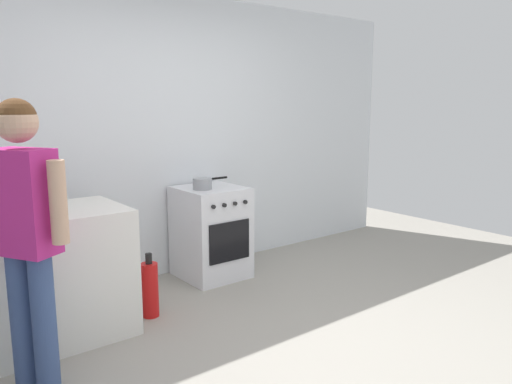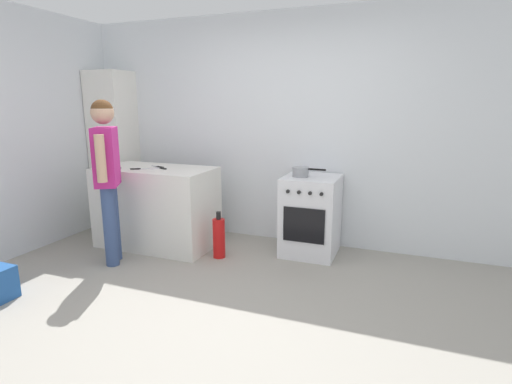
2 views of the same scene
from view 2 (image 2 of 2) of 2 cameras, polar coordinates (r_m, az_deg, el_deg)
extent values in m
plane|color=gray|center=(3.24, -5.59, -17.25)|extent=(8.00, 8.00, 0.00)
cube|color=silver|center=(4.64, 4.98, 8.75)|extent=(6.00, 0.10, 2.60)
cube|color=silver|center=(4.86, -32.42, 7.02)|extent=(0.10, 3.10, 2.60)
cube|color=silver|center=(4.69, -13.97, -2.09)|extent=(1.30, 0.70, 0.90)
cube|color=silver|center=(4.35, 7.84, -3.31)|extent=(0.57, 0.60, 0.85)
cube|color=black|center=(4.07, 6.83, -4.76)|extent=(0.43, 0.01, 0.36)
cylinder|color=black|center=(4.17, 5.92, 2.00)|extent=(0.18, 0.18, 0.01)
cylinder|color=black|center=(4.11, 9.36, 1.75)|extent=(0.18, 0.18, 0.01)
cylinder|color=black|center=(4.40, 6.74, 2.53)|extent=(0.18, 0.18, 0.01)
cylinder|color=black|center=(4.34, 10.01, 2.30)|extent=(0.18, 0.18, 0.01)
cylinder|color=black|center=(4.02, 4.56, 0.08)|extent=(0.04, 0.02, 0.04)
cylinder|color=black|center=(3.99, 6.13, -0.05)|extent=(0.04, 0.02, 0.04)
cylinder|color=black|center=(3.96, 7.72, -0.18)|extent=(0.04, 0.02, 0.04)
cylinder|color=black|center=(3.94, 9.33, -0.31)|extent=(0.04, 0.02, 0.04)
cylinder|color=gray|center=(4.22, 6.37, 2.87)|extent=(0.17, 0.17, 0.10)
cylinder|color=black|center=(4.18, 8.72, 3.19)|extent=(0.18, 0.02, 0.02)
cube|color=silver|center=(4.70, -14.32, 3.58)|extent=(0.10, 0.06, 0.01)
cube|color=black|center=(4.61, -13.56, 3.50)|extent=(0.11, 0.06, 0.01)
cube|color=silver|center=(4.84, -20.51, 3.42)|extent=(0.24, 0.08, 0.01)
cube|color=black|center=(4.70, -19.23, 3.30)|extent=(0.11, 0.05, 0.01)
cube|color=silver|center=(4.54, -14.91, 3.25)|extent=(0.19, 0.14, 0.01)
cube|color=black|center=(4.55, -16.86, 3.18)|extent=(0.11, 0.08, 0.01)
cube|color=silver|center=(4.61, -13.89, 3.44)|extent=(0.14, 0.10, 0.01)
cube|color=black|center=(4.51, -13.14, 3.30)|extent=(0.11, 0.07, 0.01)
cylinder|color=#384C7A|center=(4.24, -20.13, -4.69)|extent=(0.13, 0.13, 0.81)
cylinder|color=#384C7A|center=(4.39, -19.75, -4.08)|extent=(0.13, 0.13, 0.81)
cube|color=#B7267A|center=(4.18, -20.64, 4.72)|extent=(0.34, 0.39, 0.57)
cylinder|color=tan|center=(3.94, -21.32, 4.47)|extent=(0.09, 0.09, 0.44)
cylinder|color=tan|center=(4.41, -20.07, 5.35)|extent=(0.09, 0.09, 0.44)
sphere|color=tan|center=(4.15, -21.10, 10.54)|extent=(0.22, 0.22, 0.22)
sphere|color=brown|center=(4.15, -21.13, 10.81)|extent=(0.21, 0.21, 0.21)
cylinder|color=red|center=(4.26, -5.31, -6.60)|extent=(0.13, 0.13, 0.42)
cylinder|color=black|center=(4.19, -5.38, -3.37)|extent=(0.05, 0.05, 0.08)
cube|color=silver|center=(5.54, -19.55, 5.58)|extent=(0.48, 0.44, 2.00)
camera|label=1|loc=(3.41, -65.13, 5.51)|focal=35.00mm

